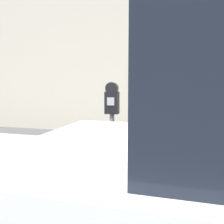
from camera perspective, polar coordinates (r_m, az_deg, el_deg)
sidewalk at (r=4.41m, az=4.34°, el=-12.96°), size 24.00×2.80×0.13m
building_facade at (r=7.27m, az=9.37°, el=12.98°), size 24.00×0.30×4.76m
parking_meter at (r=3.11m, az=-0.00°, el=-0.51°), size 0.19×0.14×1.47m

